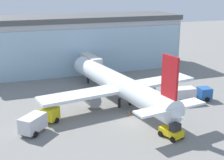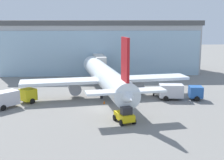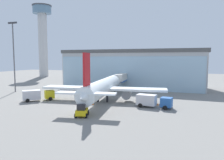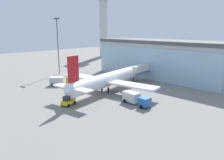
% 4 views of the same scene
% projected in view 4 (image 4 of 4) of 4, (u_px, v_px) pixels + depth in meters
% --- Properties ---
extents(ground, '(240.00, 240.00, 0.00)m').
position_uv_depth(ground, '(84.00, 96.00, 56.84)').
color(ground, gray).
extents(terminal_building, '(50.31, 15.21, 13.31)m').
position_uv_depth(terminal_building, '(161.00, 59.00, 79.37)').
color(terminal_building, '#B0B0B0').
rests_on(terminal_building, ground).
extents(jet_bridge, '(3.77, 13.96, 5.52)m').
position_uv_depth(jet_bridge, '(145.00, 68.00, 74.58)').
color(jet_bridge, silver).
rests_on(jet_bridge, ground).
extents(control_tower, '(10.58, 10.58, 39.68)m').
position_uv_depth(control_tower, '(103.00, 17.00, 135.04)').
color(control_tower, '#BBBBBB').
rests_on(control_tower, ground).
extents(apron_light_mast, '(3.20, 0.40, 21.16)m').
position_uv_depth(apron_light_mast, '(58.00, 42.00, 82.91)').
color(apron_light_mast, '#59595E').
rests_on(apron_light_mast, ground).
extents(airplane, '(30.05, 35.20, 11.29)m').
position_uv_depth(airplane, '(109.00, 79.00, 61.29)').
color(airplane, white).
rests_on(airplane, ground).
extents(catering_truck, '(6.62, 6.81, 2.65)m').
position_uv_depth(catering_truck, '(61.00, 81.00, 67.70)').
color(catering_truck, yellow).
rests_on(catering_truck, ground).
extents(fuel_truck, '(7.45, 2.97, 2.65)m').
position_uv_depth(fuel_truck, '(135.00, 98.00, 50.61)').
color(fuel_truck, '#2659A5').
rests_on(fuel_truck, ground).
extents(baggage_cart, '(2.67, 3.22, 1.50)m').
position_uv_depth(baggage_cart, '(133.00, 98.00, 54.24)').
color(baggage_cart, '#9E998C').
rests_on(baggage_cart, ground).
extents(pushback_tug, '(3.03, 3.61, 2.30)m').
position_uv_depth(pushback_tug, '(68.00, 101.00, 49.99)').
color(pushback_tug, yellow).
rests_on(pushback_tug, ground).
extents(safety_cone_nose, '(0.36, 0.36, 0.55)m').
position_uv_depth(safety_cone_nose, '(93.00, 94.00, 58.47)').
color(safety_cone_nose, orange).
rests_on(safety_cone_nose, ground).
extents(safety_cone_wingtip, '(0.36, 0.36, 0.55)m').
position_uv_depth(safety_cone_wingtip, '(145.00, 101.00, 52.28)').
color(safety_cone_wingtip, orange).
rests_on(safety_cone_wingtip, ground).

